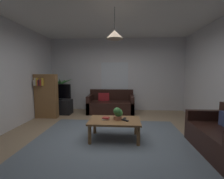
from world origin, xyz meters
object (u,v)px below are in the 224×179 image
at_px(coffee_table, 114,123).
at_px(potted_plant_on_table, 118,113).
at_px(remote_on_table_1, 124,119).
at_px(tv, 58,92).
at_px(potted_palm_corner, 61,95).
at_px(couch_under_window, 111,105).
at_px(bookshelf_corner, 46,96).
at_px(book_on_table_1, 106,118).
at_px(tv_stand, 59,107).
at_px(pendant_lamp, 115,35).
at_px(book_on_table_0, 106,119).
at_px(remote_on_table_0, 125,120).

distance_m(coffee_table, potted_plant_on_table, 0.22).
bearing_deg(remote_on_table_1, tv, 152.29).
bearing_deg(potted_palm_corner, couch_under_window, -7.70).
bearing_deg(bookshelf_corner, couch_under_window, 21.08).
bearing_deg(bookshelf_corner, potted_plant_on_table, -31.63).
xyz_separation_m(book_on_table_1, remote_on_table_1, (0.40, 0.06, -0.03)).
height_order(book_on_table_1, tv_stand, tv_stand).
distance_m(couch_under_window, pendant_lamp, 2.97).
bearing_deg(tv, couch_under_window, 9.29).
xyz_separation_m(remote_on_table_1, tv, (-2.30, 1.88, 0.35)).
distance_m(couch_under_window, potted_plant_on_table, 2.26).
bearing_deg(pendant_lamp, remote_on_table_1, 14.14).
bearing_deg(potted_plant_on_table, book_on_table_0, -172.65).
xyz_separation_m(potted_plant_on_table, pendant_lamp, (-0.07, -0.02, 1.65)).
bearing_deg(coffee_table, potted_plant_on_table, 16.32).
relative_size(book_on_table_1, tv, 0.15).
distance_m(remote_on_table_1, pendant_lamp, 1.79).
relative_size(tv, potted_palm_corner, 0.66).
distance_m(book_on_table_0, pendant_lamp, 1.78).
distance_m(potted_plant_on_table, tv, 2.89).
height_order(book_on_table_1, tv, tv).
relative_size(couch_under_window, book_on_table_1, 11.83).
distance_m(coffee_table, tv, 2.88).
relative_size(remote_on_table_1, potted_plant_on_table, 0.59).
relative_size(coffee_table, book_on_table_0, 7.04).
bearing_deg(couch_under_window, book_on_table_1, -88.17).
distance_m(remote_on_table_1, potted_palm_corner, 3.45).
relative_size(book_on_table_1, potted_plant_on_table, 0.51).
xyz_separation_m(potted_plant_on_table, potted_palm_corner, (-2.28, 2.48, 0.01)).
height_order(book_on_table_0, tv, tv).
bearing_deg(book_on_table_0, potted_plant_on_table, 7.35).
bearing_deg(tv, potted_palm_corner, 102.91).
bearing_deg(tv_stand, coffee_table, -43.31).
distance_m(coffee_table, pendant_lamp, 1.85).
height_order(potted_palm_corner, bookshelf_corner, bookshelf_corner).
bearing_deg(book_on_table_0, couch_under_window, 91.74).
bearing_deg(remote_on_table_1, remote_on_table_0, -72.74).
height_order(couch_under_window, tv, tv).
xyz_separation_m(couch_under_window, remote_on_table_1, (0.47, -2.18, 0.16)).
bearing_deg(book_on_table_1, tv_stand, 133.95).
bearing_deg(book_on_table_0, pendant_lamp, 3.66).
distance_m(coffee_table, book_on_table_0, 0.20).
height_order(coffee_table, tv, tv).
height_order(book_on_table_0, potted_plant_on_table, potted_plant_on_table).
relative_size(couch_under_window, potted_plant_on_table, 6.01).
relative_size(coffee_table, remote_on_table_0, 6.84).
distance_m(remote_on_table_1, potted_plant_on_table, 0.19).
relative_size(remote_on_table_1, tv_stand, 0.18).
relative_size(book_on_table_0, book_on_table_1, 1.13).
bearing_deg(book_on_table_0, coffee_table, 3.66).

